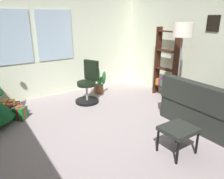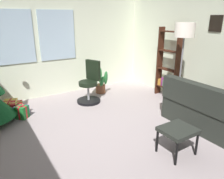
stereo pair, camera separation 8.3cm
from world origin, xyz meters
name	(u,v)px [view 2 (the right image)]	position (x,y,z in m)	size (l,w,h in m)	color
ground_plane	(113,145)	(0.00, 0.00, -0.05)	(5.09, 5.58, 0.10)	#A29496
wall_back_with_windows	(51,41)	(-0.02, 2.84, 1.39)	(5.09, 0.12, 2.78)	silver
wall_right_with_frames	(220,46)	(2.60, 0.00, 1.39)	(0.12, 5.58, 2.78)	silver
footstool	(178,132)	(0.65, -0.74, 0.36)	(0.50, 0.44, 0.42)	#252924
gift_box_red	(17,106)	(-1.09, 2.25, 0.09)	(0.28, 0.29, 0.19)	red
gift_box_green	(22,112)	(-1.07, 1.76, 0.13)	(0.28, 0.28, 0.26)	#1E722D
gift_box_gold	(10,105)	(-1.21, 2.44, 0.09)	(0.38, 0.43, 0.18)	gold
gift_box_blue	(20,111)	(-1.08, 1.96, 0.08)	(0.39, 0.40, 0.18)	#2D4C99
office_chair	(90,86)	(0.51, 1.84, 0.39)	(0.57, 0.56, 1.00)	black
bookshelf	(168,68)	(2.33, 1.10, 0.76)	(0.18, 0.64, 1.73)	#381B10
floor_lamp	(184,36)	(1.86, 0.32, 1.61)	(0.39, 0.39, 1.86)	slate
potted_plant	(100,83)	(1.03, 2.25, 0.28)	(0.39, 0.51, 0.68)	brown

